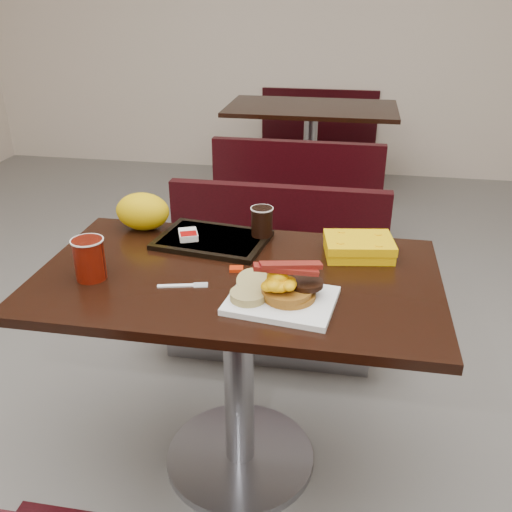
% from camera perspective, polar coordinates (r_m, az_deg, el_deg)
% --- Properties ---
extents(floor, '(6.00, 7.00, 0.01)m').
position_cam_1_polar(floor, '(2.14, -1.60, -19.91)').
color(floor, gray).
rests_on(floor, ground).
extents(wall_back, '(6.00, 0.01, 2.80)m').
position_cam_1_polar(wall_back, '(4.97, 7.00, 24.19)').
color(wall_back, beige).
rests_on(wall_back, ground).
extents(table_near, '(1.20, 0.70, 0.75)m').
position_cam_1_polar(table_near, '(1.89, -1.74, -11.95)').
color(table_near, black).
rests_on(table_near, floor).
extents(bench_near_n, '(1.00, 0.46, 0.72)m').
position_cam_1_polar(bench_near_n, '(2.48, 1.52, -2.39)').
color(bench_near_n, black).
rests_on(bench_near_n, floor).
extents(table_far, '(1.20, 0.70, 0.75)m').
position_cam_1_polar(table_far, '(4.23, 5.45, 9.90)').
color(table_far, black).
rests_on(table_far, floor).
extents(bench_far_s, '(1.00, 0.46, 0.72)m').
position_cam_1_polar(bench_far_s, '(3.57, 4.44, 6.64)').
color(bench_far_s, black).
rests_on(bench_far_s, floor).
extents(bench_far_n, '(1.00, 0.46, 0.72)m').
position_cam_1_polar(bench_far_n, '(4.91, 6.19, 11.93)').
color(bench_far_n, black).
rests_on(bench_far_n, floor).
extents(platter, '(0.31, 0.26, 0.02)m').
position_cam_1_polar(platter, '(1.53, 2.61, -4.54)').
color(platter, white).
rests_on(platter, table_near).
extents(pancake_stack, '(0.15, 0.15, 0.03)m').
position_cam_1_polar(pancake_stack, '(1.52, 3.39, -3.68)').
color(pancake_stack, '#935918').
rests_on(pancake_stack, platter).
extents(sausage_patty, '(0.11, 0.11, 0.01)m').
position_cam_1_polar(sausage_patty, '(1.53, 5.14, -2.76)').
color(sausage_patty, black).
rests_on(sausage_patty, pancake_stack).
extents(scrambled_eggs, '(0.11, 0.09, 0.05)m').
position_cam_1_polar(scrambled_eggs, '(1.50, 2.18, -2.39)').
color(scrambled_eggs, '#E5BB04').
rests_on(scrambled_eggs, pancake_stack).
extents(bacon_strips, '(0.19, 0.12, 0.01)m').
position_cam_1_polar(bacon_strips, '(1.48, 3.06, -1.26)').
color(bacon_strips, '#4F050B').
rests_on(bacon_strips, scrambled_eggs).
extents(muffin_bottom, '(0.11, 0.11, 0.02)m').
position_cam_1_polar(muffin_bottom, '(1.51, -0.81, -4.02)').
color(muffin_bottom, tan).
rests_on(muffin_bottom, platter).
extents(muffin_top, '(0.10, 0.10, 0.05)m').
position_cam_1_polar(muffin_top, '(1.55, -0.33, -2.69)').
color(muffin_top, tan).
rests_on(muffin_top, platter).
extents(coffee_cup_near, '(0.12, 0.12, 0.12)m').
position_cam_1_polar(coffee_cup_near, '(1.70, -16.53, -0.31)').
color(coffee_cup_near, maroon).
rests_on(coffee_cup_near, table_near).
extents(fork, '(0.15, 0.06, 0.00)m').
position_cam_1_polar(fork, '(1.63, -8.17, -3.00)').
color(fork, white).
rests_on(fork, table_near).
extents(knife, '(0.03, 0.16, 0.00)m').
position_cam_1_polar(knife, '(1.55, 6.69, -4.51)').
color(knife, white).
rests_on(knife, table_near).
extents(condiment_syrup, '(0.05, 0.04, 0.01)m').
position_cam_1_polar(condiment_syrup, '(1.70, -2.01, -1.32)').
color(condiment_syrup, '#B92507').
rests_on(condiment_syrup, table_near).
extents(condiment_ketchup, '(0.05, 0.05, 0.01)m').
position_cam_1_polar(condiment_ketchup, '(1.79, -3.37, 0.09)').
color(condiment_ketchup, '#8C0504').
rests_on(condiment_ketchup, table_near).
extents(tray, '(0.39, 0.30, 0.02)m').
position_cam_1_polar(tray, '(1.89, -4.43, 1.66)').
color(tray, black).
rests_on(tray, table_near).
extents(hashbrown_sleeve_left, '(0.09, 0.10, 0.02)m').
position_cam_1_polar(hashbrown_sleeve_left, '(1.89, -6.89, 2.16)').
color(hashbrown_sleeve_left, silver).
rests_on(hashbrown_sleeve_left, tray).
extents(coffee_cup_far, '(0.08, 0.08, 0.10)m').
position_cam_1_polar(coffee_cup_far, '(1.88, 0.60, 3.51)').
color(coffee_cup_far, black).
rests_on(coffee_cup_far, tray).
extents(clamshell, '(0.24, 0.19, 0.06)m').
position_cam_1_polar(clamshell, '(1.82, 10.38, 0.91)').
color(clamshell, '#F1B204').
rests_on(clamshell, table_near).
extents(paper_bag, '(0.20, 0.16, 0.13)m').
position_cam_1_polar(paper_bag, '(2.01, -11.42, 4.46)').
color(paper_bag, yellow).
rests_on(paper_bag, table_near).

